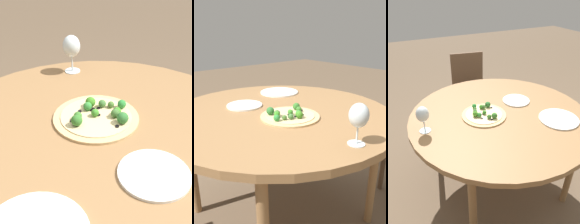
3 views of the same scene
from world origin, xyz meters
TOP-DOWN VIEW (x-y plane):
  - dining_table at (0.00, 0.00)m, footprint 1.32×1.32m
  - pizza at (0.12, -0.02)m, footprint 0.32×0.32m
  - wine_glass at (0.55, -0.02)m, footprint 0.08×0.08m
  - plate_far at (-0.21, -0.10)m, footprint 0.22×0.22m

SIDE VIEW (x-z plane):
  - dining_table at x=0.00m, z-range 0.32..1.07m
  - plate_far at x=-0.21m, z-range 0.75..0.76m
  - pizza at x=0.12m, z-range 0.73..0.79m
  - wine_glass at x=0.55m, z-range 0.78..0.96m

